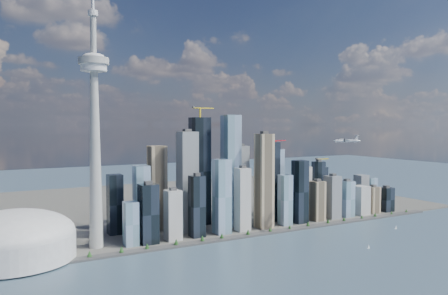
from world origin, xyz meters
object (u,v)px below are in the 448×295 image
sailboat_west (369,247)px  sailboat_east (396,228)px  needle_tower (95,125)px  airplane (347,140)px  dome_stadium (15,239)px

sailboat_west → sailboat_east: (174.86, 82.60, 0.35)m
needle_tower → airplane: bearing=-15.0°
needle_tower → dome_stadium: (-140.00, -10.00, -196.40)m
sailboat_west → dome_stadium: bearing=159.0°
airplane → sailboat_east: bearing=10.7°
airplane → sailboat_west: 233.52m
dome_stadium → needle_tower: bearing=4.1°
airplane → sailboat_east: (127.00, -28.22, -199.55)m
sailboat_west → sailboat_east: bearing=25.8°
dome_stadium → airplane: size_ratio=3.47×
dome_stadium → airplane: 677.58m
dome_stadium → sailboat_west: size_ratio=24.14×
airplane → sailboat_west: size_ratio=6.95×
airplane → sailboat_east: 238.21m
needle_tower → airplane: 524.48m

